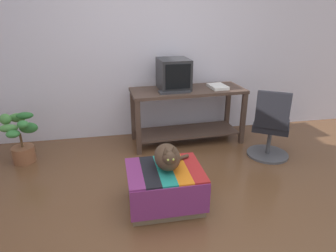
{
  "coord_description": "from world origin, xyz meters",
  "views": [
    {
      "loc": [
        -0.54,
        -2.19,
        1.77
      ],
      "look_at": [
        0.06,
        0.85,
        0.55
      ],
      "focal_mm": 31.87,
      "sensor_mm": 36.0,
      "label": 1
    }
  ],
  "objects_px": {
    "keyboard": "(174,92)",
    "book": "(218,87)",
    "potted_plant": "(21,140)",
    "stapler": "(220,88)",
    "office_chair": "(270,129)",
    "tv_monitor": "(174,74)",
    "cat": "(168,157)",
    "ottoman_with_blanket": "(165,187)",
    "desk": "(187,106)"
  },
  "relations": [
    {
      "from": "keyboard",
      "to": "book",
      "type": "relative_size",
      "value": 1.35
    },
    {
      "from": "keyboard",
      "to": "potted_plant",
      "type": "xyz_separation_m",
      "value": [
        -1.92,
        -0.08,
        -0.48
      ]
    },
    {
      "from": "stapler",
      "to": "keyboard",
      "type": "bearing_deg",
      "value": 118.23
    },
    {
      "from": "keyboard",
      "to": "office_chair",
      "type": "relative_size",
      "value": 0.45
    },
    {
      "from": "tv_monitor",
      "to": "potted_plant",
      "type": "distance_m",
      "value": 2.08
    },
    {
      "from": "book",
      "to": "cat",
      "type": "xyz_separation_m",
      "value": [
        -0.96,
        -1.37,
        -0.28
      ]
    },
    {
      "from": "tv_monitor",
      "to": "potted_plant",
      "type": "bearing_deg",
      "value": -174.75
    },
    {
      "from": "keyboard",
      "to": "stapler",
      "type": "relative_size",
      "value": 3.64
    },
    {
      "from": "ottoman_with_blanket",
      "to": "stapler",
      "type": "relative_size",
      "value": 6.36
    },
    {
      "from": "cat",
      "to": "office_chair",
      "type": "relative_size",
      "value": 0.44
    },
    {
      "from": "cat",
      "to": "stapler",
      "type": "bearing_deg",
      "value": 55.05
    },
    {
      "from": "book",
      "to": "potted_plant",
      "type": "relative_size",
      "value": 0.48
    },
    {
      "from": "tv_monitor",
      "to": "keyboard",
      "type": "xyz_separation_m",
      "value": [
        -0.03,
        -0.2,
        -0.18
      ]
    },
    {
      "from": "book",
      "to": "cat",
      "type": "distance_m",
      "value": 1.7
    },
    {
      "from": "book",
      "to": "cat",
      "type": "bearing_deg",
      "value": -129.48
    },
    {
      "from": "tv_monitor",
      "to": "office_chair",
      "type": "relative_size",
      "value": 0.52
    },
    {
      "from": "tv_monitor",
      "to": "book",
      "type": "xyz_separation_m",
      "value": [
        0.6,
        -0.08,
        -0.18
      ]
    },
    {
      "from": "desk",
      "to": "office_chair",
      "type": "xyz_separation_m",
      "value": [
        0.88,
        -0.69,
        -0.13
      ]
    },
    {
      "from": "tv_monitor",
      "to": "stapler",
      "type": "xyz_separation_m",
      "value": [
        0.6,
        -0.17,
        -0.18
      ]
    },
    {
      "from": "tv_monitor",
      "to": "office_chair",
      "type": "xyz_separation_m",
      "value": [
        1.07,
        -0.75,
        -0.57
      ]
    },
    {
      "from": "desk",
      "to": "cat",
      "type": "relative_size",
      "value": 3.98
    },
    {
      "from": "keyboard",
      "to": "ottoman_with_blanket",
      "type": "relative_size",
      "value": 0.57
    },
    {
      "from": "desk",
      "to": "cat",
      "type": "bearing_deg",
      "value": -114.32
    },
    {
      "from": "book",
      "to": "ottoman_with_blanket",
      "type": "xyz_separation_m",
      "value": [
        -0.99,
        -1.39,
        -0.59
      ]
    },
    {
      "from": "ottoman_with_blanket",
      "to": "office_chair",
      "type": "relative_size",
      "value": 0.79
    },
    {
      "from": "desk",
      "to": "tv_monitor",
      "type": "distance_m",
      "value": 0.48
    },
    {
      "from": "tv_monitor",
      "to": "office_chair",
      "type": "bearing_deg",
      "value": -37.66
    },
    {
      "from": "desk",
      "to": "potted_plant",
      "type": "xyz_separation_m",
      "value": [
        -2.13,
        -0.22,
        -0.23
      ]
    },
    {
      "from": "potted_plant",
      "to": "office_chair",
      "type": "bearing_deg",
      "value": -8.89
    },
    {
      "from": "tv_monitor",
      "to": "stapler",
      "type": "bearing_deg",
      "value": -18.94
    },
    {
      "from": "desk",
      "to": "book",
      "type": "bearing_deg",
      "value": -6.08
    },
    {
      "from": "stapler",
      "to": "book",
      "type": "bearing_deg",
      "value": 24.96
    },
    {
      "from": "potted_plant",
      "to": "desk",
      "type": "bearing_deg",
      "value": 5.84
    },
    {
      "from": "potted_plant",
      "to": "office_chair",
      "type": "xyz_separation_m",
      "value": [
        3.02,
        -0.47,
        0.09
      ]
    },
    {
      "from": "desk",
      "to": "ottoman_with_blanket",
      "type": "height_order",
      "value": "desk"
    },
    {
      "from": "keyboard",
      "to": "potted_plant",
      "type": "relative_size",
      "value": 0.64
    },
    {
      "from": "book",
      "to": "desk",
      "type": "bearing_deg",
      "value": 172.33
    },
    {
      "from": "ottoman_with_blanket",
      "to": "office_chair",
      "type": "height_order",
      "value": "office_chair"
    },
    {
      "from": "cat",
      "to": "potted_plant",
      "type": "height_order",
      "value": "cat"
    },
    {
      "from": "book",
      "to": "stapler",
      "type": "xyz_separation_m",
      "value": [
        -0.0,
        -0.09,
        -0.0
      ]
    },
    {
      "from": "keyboard",
      "to": "stapler",
      "type": "xyz_separation_m",
      "value": [
        0.63,
        0.02,
        0.01
      ]
    },
    {
      "from": "tv_monitor",
      "to": "office_chair",
      "type": "height_order",
      "value": "tv_monitor"
    },
    {
      "from": "cat",
      "to": "office_chair",
      "type": "distance_m",
      "value": 1.6
    },
    {
      "from": "ottoman_with_blanket",
      "to": "potted_plant",
      "type": "xyz_separation_m",
      "value": [
        -1.55,
        1.2,
        0.1
      ]
    },
    {
      "from": "desk",
      "to": "office_chair",
      "type": "distance_m",
      "value": 1.13
    },
    {
      "from": "ottoman_with_blanket",
      "to": "office_chair",
      "type": "bearing_deg",
      "value": 26.35
    },
    {
      "from": "keyboard",
      "to": "ottoman_with_blanket",
      "type": "xyz_separation_m",
      "value": [
        -0.36,
        -1.27,
        -0.58
      ]
    },
    {
      "from": "desk",
      "to": "tv_monitor",
      "type": "xyz_separation_m",
      "value": [
        -0.19,
        0.06,
        0.44
      ]
    },
    {
      "from": "cat",
      "to": "desk",
      "type": "bearing_deg",
      "value": 70.48
    },
    {
      "from": "keyboard",
      "to": "stapler",
      "type": "bearing_deg",
      "value": -0.16
    }
  ]
}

